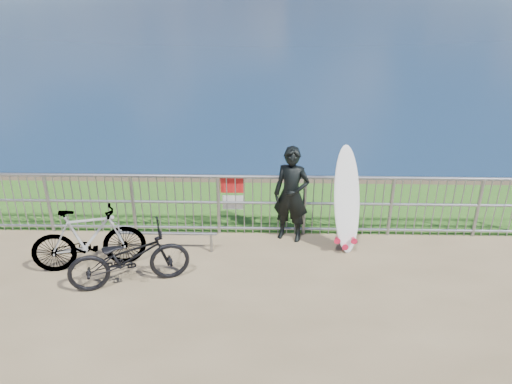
{
  "coord_description": "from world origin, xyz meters",
  "views": [
    {
      "loc": [
        0.35,
        -6.18,
        4.44
      ],
      "look_at": [
        0.17,
        1.2,
        1.0
      ],
      "focal_mm": 35.0,
      "sensor_mm": 36.0,
      "label": 1
    }
  ],
  "objects_px": {
    "surfboard": "(347,204)",
    "bicycle_far": "(88,239)",
    "bicycle_near": "(129,257)",
    "surfer": "(291,195)"
  },
  "relations": [
    {
      "from": "surfer",
      "to": "surfboard",
      "type": "distance_m",
      "value": 0.95
    },
    {
      "from": "bicycle_near",
      "to": "bicycle_far",
      "type": "height_order",
      "value": "bicycle_far"
    },
    {
      "from": "surfer",
      "to": "bicycle_near",
      "type": "xyz_separation_m",
      "value": [
        -2.44,
        -1.43,
        -0.37
      ]
    },
    {
      "from": "surfboard",
      "to": "bicycle_far",
      "type": "xyz_separation_m",
      "value": [
        -4.07,
        -0.67,
        -0.32
      ]
    },
    {
      "from": "bicycle_far",
      "to": "surfer",
      "type": "bearing_deg",
      "value": -87.19
    },
    {
      "from": "surfboard",
      "to": "bicycle_near",
      "type": "bearing_deg",
      "value": -161.73
    },
    {
      "from": "surfboard",
      "to": "bicycle_near",
      "type": "relative_size",
      "value": 1.02
    },
    {
      "from": "surfer",
      "to": "bicycle_far",
      "type": "bearing_deg",
      "value": -144.93
    },
    {
      "from": "surfer",
      "to": "surfboard",
      "type": "xyz_separation_m",
      "value": [
        0.89,
        -0.33,
        -0.01
      ]
    },
    {
      "from": "bicycle_far",
      "to": "bicycle_near",
      "type": "bearing_deg",
      "value": -134.77
    }
  ]
}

